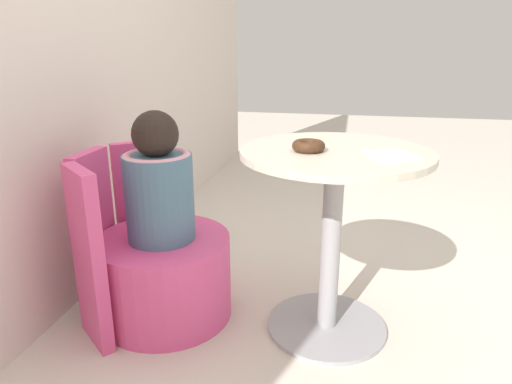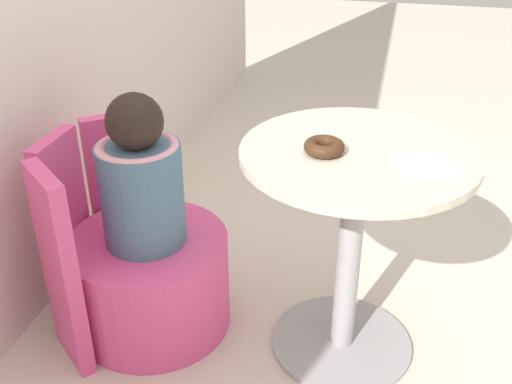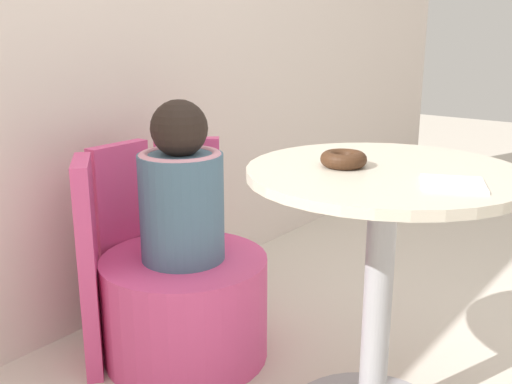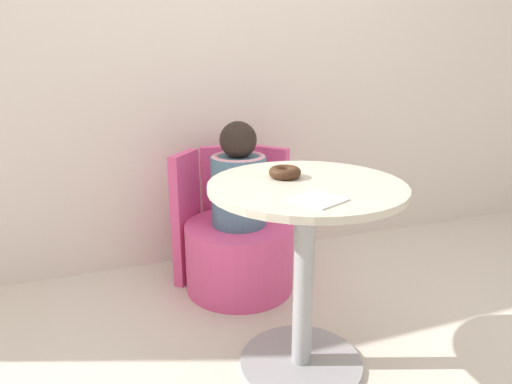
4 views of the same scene
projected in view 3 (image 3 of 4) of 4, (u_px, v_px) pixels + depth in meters
The scene contains 6 objects.
round_table at pixel (381, 256), 1.53m from camera, with size 0.69×0.69×0.74m.
tub_chair at pixel (185, 307), 1.99m from camera, with size 0.55×0.55×0.35m.
booth_backrest at pixel (136, 244), 2.08m from camera, with size 0.64×0.24×0.69m.
child_figure at pixel (181, 190), 1.88m from camera, with size 0.27×0.27×0.51m.
donut at pixel (344, 159), 1.49m from camera, with size 0.12×0.12×0.04m.
paper_napkin at pixel (453, 184), 1.32m from camera, with size 0.18×0.18×0.01m.
Camera 3 is at (-1.24, -0.62, 1.08)m, focal length 42.00 mm.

